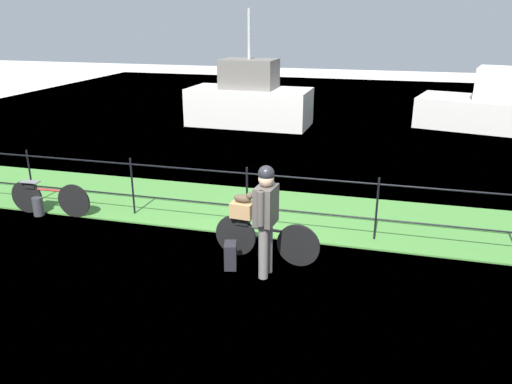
{
  "coord_description": "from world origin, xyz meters",
  "views": [
    {
      "loc": [
        2.32,
        -6.12,
        3.64
      ],
      "look_at": [
        0.32,
        1.34,
        0.9
      ],
      "focal_mm": 35.24,
      "sensor_mm": 36.0,
      "label": 1
    }
  ],
  "objects_px": {
    "terrier_dog": "(244,198)",
    "wooden_crate": "(242,210)",
    "cyclist_person": "(266,212)",
    "moored_boat_near": "(249,101)",
    "backpack_on_paving": "(231,255)",
    "mooring_bollard": "(38,206)",
    "bicycle_parked": "(49,198)",
    "bicycle_main": "(265,239)"
  },
  "relations": [
    {
      "from": "terrier_dog",
      "to": "moored_boat_near",
      "type": "xyz_separation_m",
      "value": [
        -2.65,
        9.69,
        -0.14
      ]
    },
    {
      "from": "bicycle_main",
      "to": "mooring_bollard",
      "type": "height_order",
      "value": "bicycle_main"
    },
    {
      "from": "bicycle_main",
      "to": "mooring_bollard",
      "type": "xyz_separation_m",
      "value": [
        -4.63,
        0.66,
        -0.18
      ]
    },
    {
      "from": "cyclist_person",
      "to": "moored_boat_near",
      "type": "xyz_separation_m",
      "value": [
        -3.12,
        10.18,
        -0.16
      ]
    },
    {
      "from": "terrier_dog",
      "to": "mooring_bollard",
      "type": "xyz_separation_m",
      "value": [
        -4.28,
        0.63,
        -0.81
      ]
    },
    {
      "from": "wooden_crate",
      "to": "moored_boat_near",
      "type": "relative_size",
      "value": 0.08
    },
    {
      "from": "backpack_on_paving",
      "to": "terrier_dog",
      "type": "bearing_deg",
      "value": -27.62
    },
    {
      "from": "cyclist_person",
      "to": "backpack_on_paving",
      "type": "bearing_deg",
      "value": 171.92
    },
    {
      "from": "terrier_dog",
      "to": "backpack_on_paving",
      "type": "height_order",
      "value": "terrier_dog"
    },
    {
      "from": "bicycle_main",
      "to": "terrier_dog",
      "type": "relative_size",
      "value": 5.29
    },
    {
      "from": "bicycle_main",
      "to": "backpack_on_paving",
      "type": "bearing_deg",
      "value": -139.15
    },
    {
      "from": "mooring_bollard",
      "to": "bicycle_parked",
      "type": "xyz_separation_m",
      "value": [
        0.2,
        0.1,
        0.16
      ]
    },
    {
      "from": "backpack_on_paving",
      "to": "mooring_bollard",
      "type": "height_order",
      "value": "backpack_on_paving"
    },
    {
      "from": "bicycle_main",
      "to": "terrier_dog",
      "type": "xyz_separation_m",
      "value": [
        -0.35,
        0.04,
        0.63
      ]
    },
    {
      "from": "terrier_dog",
      "to": "wooden_crate",
      "type": "bearing_deg",
      "value": 174.26
    },
    {
      "from": "wooden_crate",
      "to": "mooring_bollard",
      "type": "bearing_deg",
      "value": 171.63
    },
    {
      "from": "cyclist_person",
      "to": "mooring_bollard",
      "type": "height_order",
      "value": "cyclist_person"
    },
    {
      "from": "cyclist_person",
      "to": "moored_boat_near",
      "type": "bearing_deg",
      "value": 107.02
    },
    {
      "from": "cyclist_person",
      "to": "bicycle_parked",
      "type": "xyz_separation_m",
      "value": [
        -4.56,
        1.23,
        -0.66
      ]
    },
    {
      "from": "mooring_bollard",
      "to": "cyclist_person",
      "type": "bearing_deg",
      "value": -13.35
    },
    {
      "from": "bicycle_parked",
      "to": "wooden_crate",
      "type": "bearing_deg",
      "value": -10.13
    },
    {
      "from": "cyclist_person",
      "to": "bicycle_parked",
      "type": "relative_size",
      "value": 1.02
    },
    {
      "from": "wooden_crate",
      "to": "terrier_dog",
      "type": "relative_size",
      "value": 1.06
    },
    {
      "from": "wooden_crate",
      "to": "backpack_on_paving",
      "type": "distance_m",
      "value": 0.73
    },
    {
      "from": "mooring_bollard",
      "to": "terrier_dog",
      "type": "bearing_deg",
      "value": -8.35
    },
    {
      "from": "bicycle_main",
      "to": "bicycle_parked",
      "type": "xyz_separation_m",
      "value": [
        -4.44,
        0.76,
        -0.01
      ]
    },
    {
      "from": "bicycle_parked",
      "to": "moored_boat_near",
      "type": "height_order",
      "value": "moored_boat_near"
    },
    {
      "from": "backpack_on_paving",
      "to": "mooring_bollard",
      "type": "xyz_separation_m",
      "value": [
        -4.19,
        1.05,
        -0.02
      ]
    },
    {
      "from": "bicycle_main",
      "to": "cyclist_person",
      "type": "bearing_deg",
      "value": -75.28
    },
    {
      "from": "terrier_dog",
      "to": "cyclist_person",
      "type": "relative_size",
      "value": 0.19
    },
    {
      "from": "cyclist_person",
      "to": "mooring_bollard",
      "type": "distance_m",
      "value": 4.96
    },
    {
      "from": "moored_boat_near",
      "to": "terrier_dog",
      "type": "bearing_deg",
      "value": -74.72
    },
    {
      "from": "bicycle_parked",
      "to": "terrier_dog",
      "type": "bearing_deg",
      "value": -10.1
    },
    {
      "from": "cyclist_person",
      "to": "moored_boat_near",
      "type": "distance_m",
      "value": 10.65
    },
    {
      "from": "terrier_dog",
      "to": "bicycle_parked",
      "type": "bearing_deg",
      "value": 169.9
    },
    {
      "from": "cyclist_person",
      "to": "bicycle_main",
      "type": "bearing_deg",
      "value": 104.72
    },
    {
      "from": "wooden_crate",
      "to": "cyclist_person",
      "type": "bearing_deg",
      "value": -45.29
    },
    {
      "from": "cyclist_person",
      "to": "terrier_dog",
      "type": "bearing_deg",
      "value": 133.39
    },
    {
      "from": "bicycle_parked",
      "to": "moored_boat_near",
      "type": "xyz_separation_m",
      "value": [
        1.44,
        8.96,
        0.5
      ]
    },
    {
      "from": "wooden_crate",
      "to": "terrier_dog",
      "type": "xyz_separation_m",
      "value": [
        0.02,
        -0.0,
        0.2
      ]
    },
    {
      "from": "backpack_on_paving",
      "to": "cyclist_person",
      "type": "bearing_deg",
      "value": -113.07
    },
    {
      "from": "bicycle_main",
      "to": "moored_boat_near",
      "type": "height_order",
      "value": "moored_boat_near"
    }
  ]
}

